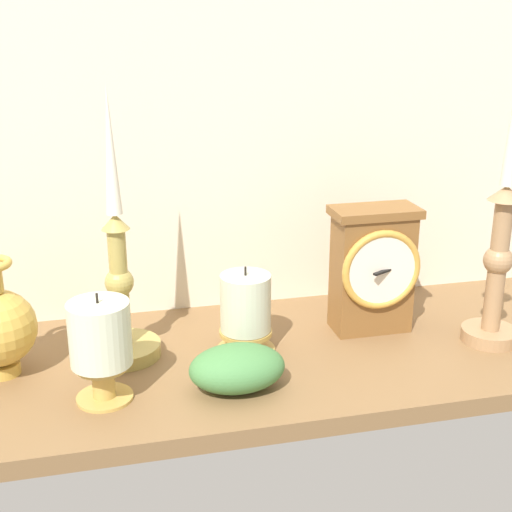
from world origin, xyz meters
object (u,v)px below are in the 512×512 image
(candlestick_tall_left, at_px, (120,289))
(candlestick_tall_center, at_px, (500,246))
(pillar_candle_near_clock, at_px, (246,312))
(mantel_clock, at_px, (373,269))
(pillar_candle_front, at_px, (101,343))

(candlestick_tall_left, distance_m, candlestick_tall_center, 0.51)
(pillar_candle_near_clock, bearing_deg, mantel_clock, 7.66)
(candlestick_tall_left, distance_m, pillar_candle_near_clock, 0.17)
(mantel_clock, height_order, candlestick_tall_left, candlestick_tall_left)
(mantel_clock, xyz_separation_m, pillar_candle_front, (-0.39, -0.11, -0.02))
(candlestick_tall_left, bearing_deg, candlestick_tall_center, -8.22)
(candlestick_tall_center, xyz_separation_m, pillar_candle_near_clock, (-0.34, 0.05, -0.08))
(mantel_clock, distance_m, candlestick_tall_left, 0.36)
(candlestick_tall_center, bearing_deg, pillar_candle_near_clock, 171.89)
(candlestick_tall_center, height_order, pillar_candle_near_clock, candlestick_tall_center)
(candlestick_tall_center, bearing_deg, candlestick_tall_left, 171.78)
(candlestick_tall_left, bearing_deg, mantel_clock, 0.26)
(pillar_candle_front, distance_m, pillar_candle_near_clock, 0.21)
(candlestick_tall_left, relative_size, pillar_candle_near_clock, 2.95)
(candlestick_tall_left, relative_size, candlestick_tall_center, 0.82)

